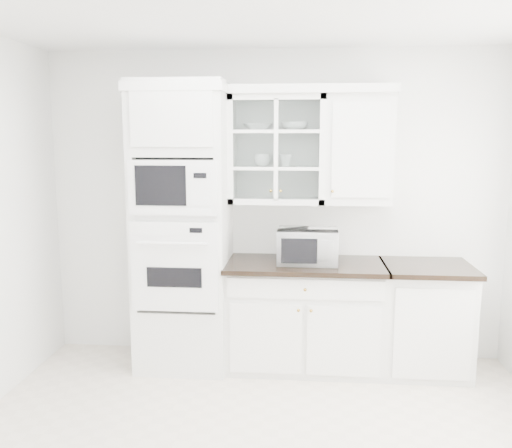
# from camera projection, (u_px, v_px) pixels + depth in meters

# --- Properties ---
(room_shell) EXTENTS (4.00, 3.50, 2.70)m
(room_shell) POSITION_uv_depth(u_px,v_px,m) (263.00, 165.00, 3.42)
(room_shell) COLOR white
(room_shell) RESTS_ON ground
(oven_column) EXTENTS (0.76, 0.68, 2.40)m
(oven_column) POSITION_uv_depth(u_px,v_px,m) (183.00, 228.00, 4.55)
(oven_column) COLOR silver
(oven_column) RESTS_ON ground
(base_cabinet_run) EXTENTS (1.32, 0.67, 0.92)m
(base_cabinet_run) POSITION_uv_depth(u_px,v_px,m) (305.00, 314.00, 4.61)
(base_cabinet_run) COLOR silver
(base_cabinet_run) RESTS_ON ground
(extra_base_cabinet) EXTENTS (0.72, 0.67, 0.92)m
(extra_base_cabinet) POSITION_uv_depth(u_px,v_px,m) (425.00, 318.00, 4.52)
(extra_base_cabinet) COLOR silver
(extra_base_cabinet) RESTS_ON ground
(upper_cabinet_glass) EXTENTS (0.80, 0.33, 0.90)m
(upper_cabinet_glass) POSITION_uv_depth(u_px,v_px,m) (277.00, 150.00, 4.55)
(upper_cabinet_glass) COLOR silver
(upper_cabinet_glass) RESTS_ON room_shell
(upper_cabinet_solid) EXTENTS (0.55, 0.33, 0.90)m
(upper_cabinet_solid) POSITION_uv_depth(u_px,v_px,m) (358.00, 150.00, 4.49)
(upper_cabinet_solid) COLOR silver
(upper_cabinet_solid) RESTS_ON room_shell
(crown_molding) EXTENTS (2.14, 0.38, 0.07)m
(crown_molding) POSITION_uv_depth(u_px,v_px,m) (265.00, 90.00, 4.45)
(crown_molding) COLOR white
(crown_molding) RESTS_ON room_shell
(countertop_microwave) EXTENTS (0.50, 0.42, 0.29)m
(countertop_microwave) POSITION_uv_depth(u_px,v_px,m) (307.00, 246.00, 4.49)
(countertop_microwave) COLOR white
(countertop_microwave) RESTS_ON base_cabinet_run
(bowl_a) EXTENTS (0.29, 0.29, 0.06)m
(bowl_a) POSITION_uv_depth(u_px,v_px,m) (257.00, 127.00, 4.52)
(bowl_a) COLOR white
(bowl_a) RESTS_ON upper_cabinet_glass
(bowl_b) EXTENTS (0.28, 0.28, 0.07)m
(bowl_b) POSITION_uv_depth(u_px,v_px,m) (294.00, 126.00, 4.51)
(bowl_b) COLOR white
(bowl_b) RESTS_ON upper_cabinet_glass
(cup_a) EXTENTS (0.17, 0.17, 0.11)m
(cup_a) POSITION_uv_depth(u_px,v_px,m) (262.00, 160.00, 4.56)
(cup_a) COLOR white
(cup_a) RESTS_ON upper_cabinet_glass
(cup_b) EXTENTS (0.12, 0.12, 0.11)m
(cup_b) POSITION_uv_depth(u_px,v_px,m) (286.00, 160.00, 4.54)
(cup_b) COLOR white
(cup_b) RESTS_ON upper_cabinet_glass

